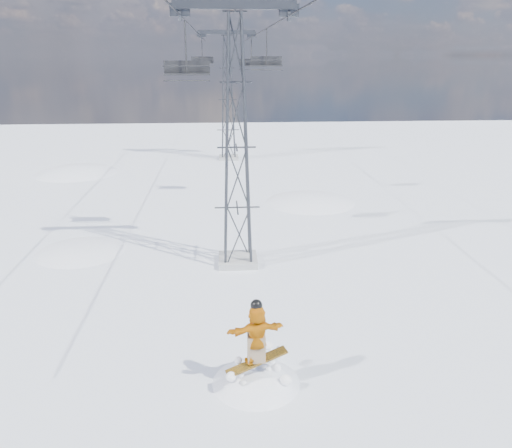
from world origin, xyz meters
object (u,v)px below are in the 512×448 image
object	(u,v)px
lift_tower_far	(228,100)
snowboarder_jump	(256,426)
lift_chair_near	(187,69)
lift_tower_near	(236,148)

from	to	relation	value
lift_tower_far	snowboarder_jump	distance (m)	34.87
lift_chair_near	lift_tower_near	bearing A→B (deg)	-52.54
lift_tower_far	snowboarder_jump	size ratio (longest dim) A/B	1.67
lift_tower_far	snowboarder_jump	world-z (taller)	lift_tower_far
lift_tower_far	snowboarder_jump	xyz separation A→B (m)	(0.22, -34.14, -7.09)
lift_tower_far	lift_chair_near	world-z (taller)	lift_tower_far
lift_tower_far	lift_tower_near	bearing A→B (deg)	-90.00
lift_tower_near	lift_chair_near	size ratio (longest dim) A/B	4.27
lift_tower_near	lift_chair_near	world-z (taller)	lift_tower_near
lift_tower_far	lift_chair_near	size ratio (longest dim) A/B	4.27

